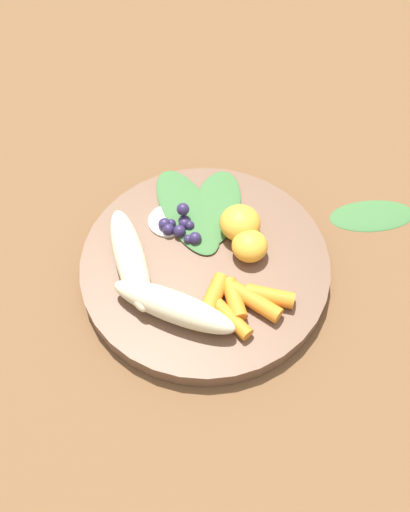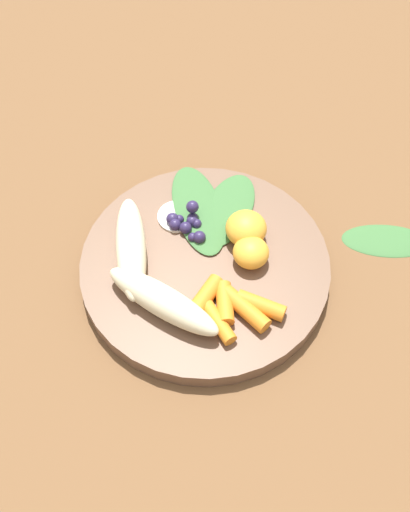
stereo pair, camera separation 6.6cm
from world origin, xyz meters
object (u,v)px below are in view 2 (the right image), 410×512
(banana_peeled_right, at_px, (131,248))
(bowl, at_px, (205,266))
(banana_peeled_left, at_px, (163,301))
(orange_segment_near, at_px, (246,228))
(kale_leaf_stray, at_px, (387,240))

(banana_peeled_right, bearing_deg, bowl, 78.75)
(banana_peeled_left, xyz_separation_m, orange_segment_near, (0.12, -0.05, 0.00))
(kale_leaf_stray, bearing_deg, banana_peeled_right, -169.09)
(banana_peeled_left, distance_m, orange_segment_near, 0.13)
(banana_peeled_right, bearing_deg, orange_segment_near, 94.84)
(bowl, xyz_separation_m, banana_peeled_right, (-0.02, 0.08, 0.03))
(orange_segment_near, bearing_deg, kale_leaf_stray, -65.73)
(banana_peeled_right, relative_size, orange_segment_near, 2.93)
(banana_peeled_right, bearing_deg, banana_peeled_left, 22.56)
(bowl, height_order, orange_segment_near, orange_segment_near)
(banana_peeled_left, height_order, banana_peeled_right, same)
(banana_peeled_left, bearing_deg, orange_segment_near, 79.23)
(bowl, xyz_separation_m, kale_leaf_stray, (0.12, -0.19, -0.01))
(banana_peeled_left, xyz_separation_m, banana_peeled_right, (0.05, 0.06, 0.00))
(bowl, distance_m, banana_peeled_left, 0.08)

